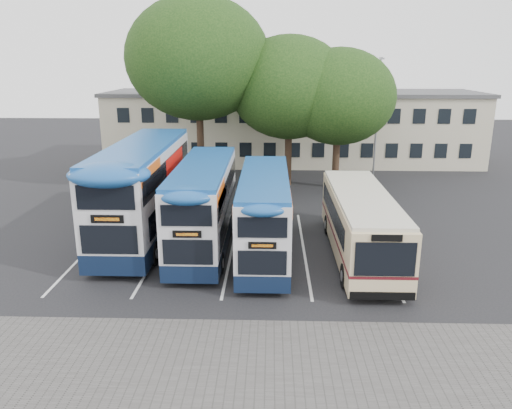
{
  "coord_description": "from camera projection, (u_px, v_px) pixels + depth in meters",
  "views": [
    {
      "loc": [
        -1.87,
        -17.82,
        8.94
      ],
      "look_at": [
        -2.58,
        5.0,
        2.26
      ],
      "focal_mm": 35.0,
      "sensor_mm": 36.0,
      "label": 1
    }
  ],
  "objects": [
    {
      "name": "lamp_post",
      "position": [
        377.0,
        113.0,
        37.1
      ],
      "size": [
        0.25,
        1.05,
        9.06
      ],
      "color": "gray",
      "rests_on": "ground"
    },
    {
      "name": "bay_lines",
      "position": [
        232.0,
        248.0,
        24.45
      ],
      "size": [
        14.12,
        11.0,
        0.01
      ],
      "color": "silver",
      "rests_on": "ground"
    },
    {
      "name": "ground",
      "position": [
        318.0,
        296.0,
        19.55
      ],
      "size": [
        120.0,
        120.0,
        0.0
      ],
      "primitive_type": "plane",
      "color": "black",
      "rests_on": "ground"
    },
    {
      "name": "paving_strip",
      "position": [
        265.0,
        372.0,
        14.81
      ],
      "size": [
        40.0,
        6.0,
        0.01
      ],
      "primitive_type": "cube",
      "color": "#595654",
      "rests_on": "ground"
    },
    {
      "name": "tree_mid",
      "position": [
        289.0,
        88.0,
        34.74
      ],
      "size": [
        8.41,
        8.41,
        10.59
      ],
      "color": "black",
      "rests_on": "ground"
    },
    {
      "name": "depot_building",
      "position": [
        292.0,
        126.0,
        44.55
      ],
      "size": [
        32.4,
        8.4,
        6.2
      ],
      "color": "beige",
      "rests_on": "ground"
    },
    {
      "name": "bus_dd_mid",
      "position": [
        204.0,
        202.0,
        24.18
      ],
      "size": [
        2.41,
        9.94,
        4.14
      ],
      "color": "#0D1932",
      "rests_on": "ground"
    },
    {
      "name": "bus_dd_left",
      "position": [
        144.0,
        186.0,
        25.49
      ],
      "size": [
        2.82,
        11.65,
        4.85
      ],
      "color": "#0D1932",
      "rests_on": "ground"
    },
    {
      "name": "tree_right",
      "position": [
        339.0,
        97.0,
        34.29
      ],
      "size": [
        7.78,
        7.78,
        9.74
      ],
      "color": "black",
      "rests_on": "ground"
    },
    {
      "name": "bus_dd_right",
      "position": [
        264.0,
        211.0,
        23.13
      ],
      "size": [
        2.26,
        9.31,
        3.88
      ],
      "color": "#0D1932",
      "rests_on": "ground"
    },
    {
      "name": "bus_single",
      "position": [
        361.0,
        220.0,
        23.16
      ],
      "size": [
        2.59,
        10.17,
        3.03
      ],
      "color": "beige",
      "rests_on": "ground"
    },
    {
      "name": "tree_left",
      "position": [
        198.0,
        59.0,
        34.06
      ],
      "size": [
        9.86,
        9.86,
        13.16
      ],
      "color": "black",
      "rests_on": "ground"
    }
  ]
}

